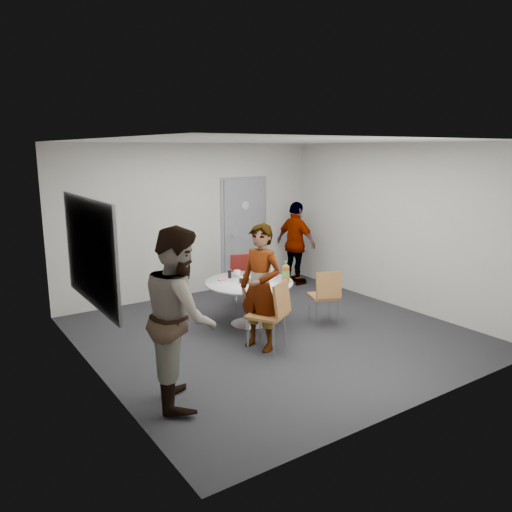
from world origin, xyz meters
TOP-DOWN VIEW (x-y plane):
  - floor at (0.00, 0.00)m, footprint 5.00×5.00m
  - ceiling at (0.00, 0.00)m, footprint 5.00×5.00m
  - wall_back at (0.00, 2.50)m, footprint 5.00×0.00m
  - wall_left at (-2.50, 0.00)m, footprint 0.00×5.00m
  - wall_right at (2.50, 0.00)m, footprint 0.00×5.00m
  - wall_front at (0.00, -2.50)m, footprint 5.00×0.00m
  - door at (1.10, 2.48)m, footprint 1.02×0.17m
  - whiteboard at (-2.46, 0.20)m, footprint 0.04×1.90m
  - table at (-0.07, 0.48)m, footprint 1.30×1.30m
  - chair_near_left at (-0.38, -0.51)m, footprint 0.62×0.64m
  - chair_near_right at (0.83, -0.16)m, footprint 0.53×0.55m
  - chair_far at (0.35, 1.35)m, footprint 0.54×0.57m
  - person_main at (-0.46, -0.33)m, footprint 0.57×0.70m
  - person_left at (-1.93, -1.01)m, footprint 0.97×1.09m
  - person_right at (1.95, 1.95)m, footprint 0.53×0.99m

SIDE VIEW (x-z plane):
  - floor at x=0.00m, z-range 0.00..0.00m
  - chair_near_right at x=0.83m, z-range 0.09..0.94m
  - chair_far at x=0.35m, z-range 0.09..0.97m
  - chair_near_left at x=-0.38m, z-range 0.11..1.04m
  - table at x=-0.07m, z-range 0.09..1.09m
  - person_right at x=1.95m, z-range 0.00..1.61m
  - person_main at x=-0.46m, z-range 0.00..1.67m
  - person_left at x=-1.93m, z-range 0.00..1.86m
  - door at x=1.10m, z-range -0.03..2.09m
  - wall_back at x=0.00m, z-range -1.15..3.85m
  - wall_left at x=-2.50m, z-range -1.15..3.85m
  - wall_right at x=2.50m, z-range -1.15..3.85m
  - wall_front at x=0.00m, z-range -1.15..3.85m
  - whiteboard at x=-2.46m, z-range 0.82..2.08m
  - ceiling at x=0.00m, z-range 2.70..2.70m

